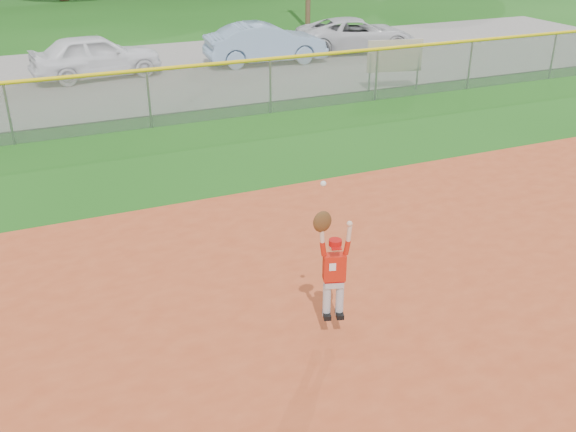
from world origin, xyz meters
The scene contains 8 objects.
ground centered at (0.00, 0.00, 0.00)m, with size 120.00×120.00×0.00m, color #1A5413.
parking_strip centered at (0.00, 16.00, 0.01)m, with size 44.00×10.00×0.03m, color gray.
car_white_a centered at (-0.48, 16.01, 0.75)m, with size 1.69×4.21×1.43m, color white.
car_blue centered at (5.47, 15.85, 0.74)m, with size 1.51×4.34×1.43m, color #83A1C4.
car_white_b centered at (9.51, 16.43, 0.67)m, with size 2.13×4.63×1.29m, color silver.
sponsor_sign centered at (7.76, 10.78, 1.03)m, with size 1.72×0.42×1.55m.
outfield_fence centered at (0.00, 10.00, 0.88)m, with size 40.06×0.10×1.55m.
ballplayer centered at (0.25, 0.14, 1.07)m, with size 0.51×0.30×1.93m.
Camera 1 is at (-3.04, -6.12, 5.17)m, focal length 40.00 mm.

